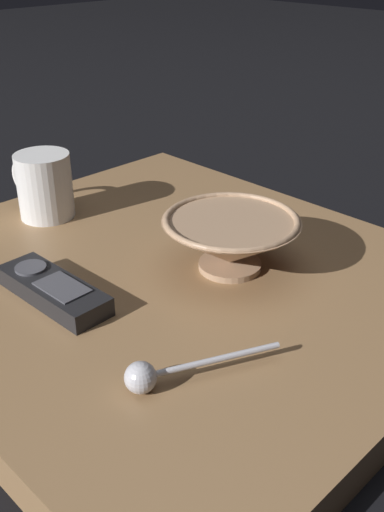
{
  "coord_description": "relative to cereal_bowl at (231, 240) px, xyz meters",
  "views": [
    {
      "loc": [
        -0.42,
        -0.47,
        0.4
      ],
      "look_at": [
        0.02,
        -0.02,
        0.06
      ],
      "focal_mm": 42.14,
      "sensor_mm": 36.0,
      "label": 1
    }
  ],
  "objects": [
    {
      "name": "tv_remote_near",
      "position": [
        -0.19,
        0.09,
        -0.03
      ],
      "size": [
        0.06,
        0.15,
        0.02
      ],
      "color": "black",
      "rests_on": "table"
    },
    {
      "name": "coffee_mug",
      "position": [
        -0.07,
        0.29,
        0.01
      ],
      "size": [
        0.08,
        0.11,
        0.09
      ],
      "color": "white",
      "rests_on": "table"
    },
    {
      "name": "ground_plane",
      "position": [
        -0.06,
        0.05,
        -0.08
      ],
      "size": [
        6.0,
        6.0,
        0.0
      ],
      "primitive_type": "plane",
      "color": "black"
    },
    {
      "name": "teaspoon",
      "position": [
        -0.21,
        -0.1,
        -0.02
      ],
      "size": [
        0.14,
        0.07,
        0.03
      ],
      "color": "silver",
      "rests_on": "table"
    },
    {
      "name": "cereal_bowl",
      "position": [
        0.0,
        0.0,
        0.0
      ],
      "size": [
        0.16,
        0.16,
        0.07
      ],
      "color": "tan",
      "rests_on": "table"
    },
    {
      "name": "table",
      "position": [
        -0.06,
        0.05,
        -0.06
      ],
      "size": [
        0.58,
        0.65,
        0.04
      ],
      "color": "#936D47",
      "rests_on": "ground"
    }
  ]
}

